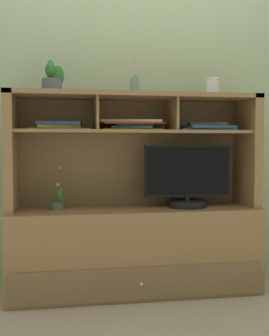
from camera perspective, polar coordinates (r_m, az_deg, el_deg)
The scene contains 11 objects.
floor_plane at distance 3.01m, azimuth -0.00°, elevation -16.34°, with size 6.00×6.00×0.02m, color tan.
back_wall at distance 3.14m, azimuth -0.83°, elevation 10.55°, with size 6.00×0.02×2.80m, color #96A881.
media_console at distance 2.91m, azimuth -0.02°, elevation -8.51°, with size 1.67×0.52×1.34m.
tv_monitor at distance 2.91m, azimuth 7.19°, elevation -1.77°, with size 0.60×0.27×0.42m.
potted_orchid at distance 2.85m, azimuth -10.41°, elevation -4.82°, with size 0.11×0.11×0.29m.
magazine_stack_left at distance 2.98m, azimuth 9.77°, elevation 5.44°, with size 0.39×0.27×0.05m.
magazine_stack_centre at distance 2.90m, azimuth -0.40°, elevation 5.86°, with size 0.43×0.28×0.07m.
magazine_stack_right at distance 2.83m, azimuth -10.15°, elevation 5.63°, with size 0.40×0.24×0.05m.
diffuser_bottle at distance 2.87m, azimuth -0.01°, elevation 11.13°, with size 0.06×0.06×0.30m.
potted_succulent at distance 2.83m, azimuth -11.07°, elevation 11.70°, with size 0.15×0.15×0.21m.
ceramic_vase at distance 2.99m, azimuth 10.56°, elevation 10.77°, with size 0.10×0.10×0.12m.
Camera 1 is at (-0.46, -2.80, 1.00)m, focal length 45.00 mm.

